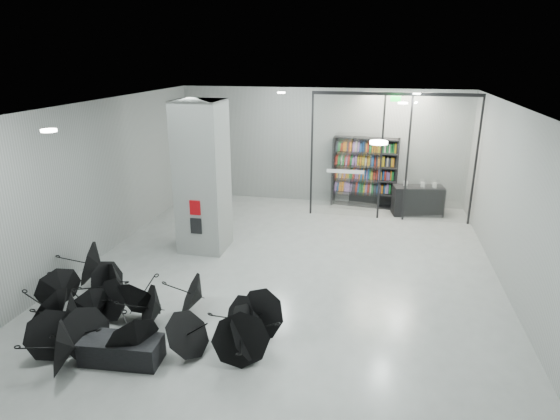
% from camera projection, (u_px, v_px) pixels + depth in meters
% --- Properties ---
extents(room, '(14.00, 14.02, 4.01)m').
position_uv_depth(room, '(279.00, 167.00, 9.84)').
color(room, gray).
rests_on(room, ground).
extents(column, '(1.20, 1.20, 4.00)m').
position_uv_depth(column, '(202.00, 177.00, 12.46)').
color(column, slate).
rests_on(column, ground).
extents(fire_cabinet, '(0.28, 0.04, 0.38)m').
position_uv_depth(fire_cabinet, '(195.00, 208.00, 12.08)').
color(fire_cabinet, '#A50A07').
rests_on(fire_cabinet, column).
extents(info_panel, '(0.30, 0.03, 0.42)m').
position_uv_depth(info_panel, '(196.00, 226.00, 12.24)').
color(info_panel, black).
rests_on(info_panel, column).
extents(exit_sign, '(0.30, 0.06, 0.15)m').
position_uv_depth(exit_sign, '(396.00, 99.00, 13.98)').
color(exit_sign, '#0CE533').
rests_on(exit_sign, room).
extents(glass_partition, '(5.06, 0.08, 4.00)m').
position_uv_depth(glass_partition, '(391.00, 152.00, 14.69)').
color(glass_partition, silver).
rests_on(glass_partition, ground).
extents(bench, '(1.41, 0.68, 0.44)m').
position_uv_depth(bench, '(122.00, 350.00, 8.18)').
color(bench, black).
rests_on(bench, ground).
extents(bookshelf, '(2.23, 0.74, 2.40)m').
position_uv_depth(bookshelf, '(365.00, 172.00, 16.32)').
color(bookshelf, black).
rests_on(bookshelf, ground).
extents(shop_counter, '(1.70, 0.91, 0.97)m').
position_uv_depth(shop_counter, '(418.00, 201.00, 15.60)').
color(shop_counter, black).
rests_on(shop_counter, ground).
extents(umbrella_cluster, '(5.50, 4.21, 1.27)m').
position_uv_depth(umbrella_cluster, '(135.00, 317.00, 9.07)').
color(umbrella_cluster, black).
rests_on(umbrella_cluster, ground).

